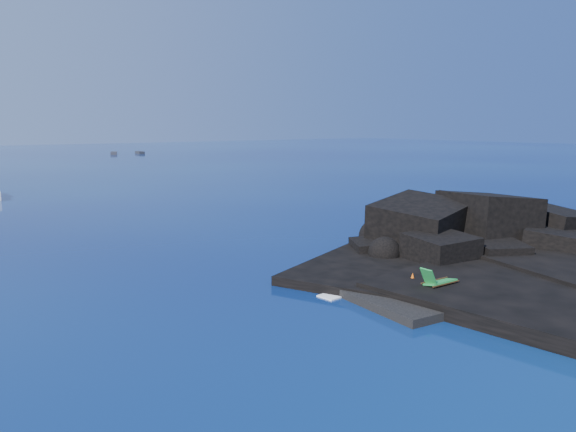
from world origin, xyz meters
The scene contains 10 objects.
ground centered at (0.00, 0.00, 0.00)m, with size 400.00×400.00×0.00m, color #04043B.
headland centered at (13.00, 3.00, 0.00)m, with size 24.00×24.00×3.60m, color black, non-canonical shape.
beach centered at (4.50, 0.50, 0.00)m, with size 8.50×6.00×0.70m, color black.
surf_foam centered at (5.00, 5.00, 0.00)m, with size 10.00×8.00×0.06m, color white, non-canonical shape.
deck_chair centered at (3.80, -0.26, 0.95)m, with size 1.75×0.77×1.20m, color #1C8035, non-canonical shape.
towel centered at (6.67, -1.07, 0.37)m, with size 1.88×0.89×0.05m, color white.
sunbather centered at (6.67, -1.07, 0.52)m, with size 1.76×0.43×0.23m, color #DDAC74, non-canonical shape.
marker_cone centered at (3.62, 1.12, 0.61)m, with size 0.33×0.33×0.51m, color #DF570B.
distant_boat_a centered at (34.28, 122.04, 0.00)m, with size 1.49×4.78×0.64m, color #2B2B30.
distant_boat_b centered at (40.68, 121.23, 0.00)m, with size 1.39×4.46×0.59m, color #222327.
Camera 1 is at (-15.52, -14.88, 7.44)m, focal length 35.00 mm.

